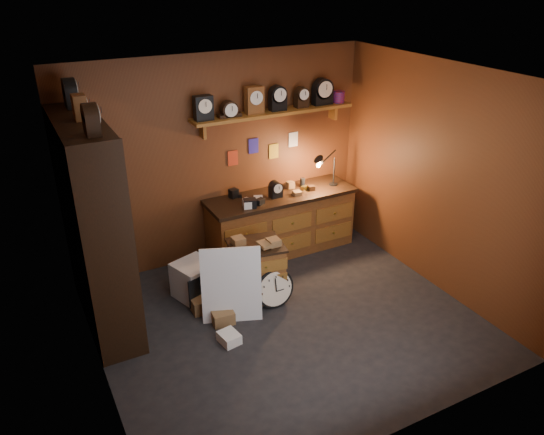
{
  "coord_description": "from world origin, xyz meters",
  "views": [
    {
      "loc": [
        -2.41,
        -4.23,
        3.64
      ],
      "look_at": [
        -0.01,
        0.35,
        1.15
      ],
      "focal_mm": 35.0,
      "sensor_mm": 36.0,
      "label": 1
    }
  ],
  "objects": [
    {
      "name": "low_cabinet",
      "position": [
        -0.08,
        0.61,
        0.39
      ],
      "size": [
        0.7,
        0.62,
        0.8
      ],
      "rotation": [
        0.0,
        0.0,
        -0.16
      ],
      "color": "brown",
      "rests_on": "ground"
    },
    {
      "name": "floor_box_c",
      "position": [
        -0.79,
        0.62,
        0.08
      ],
      "size": [
        0.22,
        0.19,
        0.16
      ],
      "primitive_type": "cube",
      "rotation": [
        0.0,
        0.0,
        -0.02
      ],
      "color": "olive",
      "rests_on": "ground"
    },
    {
      "name": "big_round_clock",
      "position": [
        0.01,
        0.34,
        0.23
      ],
      "size": [
        0.47,
        0.16,
        0.48
      ],
      "color": "black",
      "rests_on": "ground"
    },
    {
      "name": "room_shell",
      "position": [
        0.04,
        0.11,
        1.72
      ],
      "size": [
        4.02,
        3.62,
        2.71
      ],
      "color": "#5C2F15",
      "rests_on": "ground"
    },
    {
      "name": "mini_fridge",
      "position": [
        -0.74,
        0.95,
        0.22
      ],
      "size": [
        0.55,
        0.57,
        0.45
      ],
      "rotation": [
        0.0,
        0.0,
        0.33
      ],
      "color": "silver",
      "rests_on": "ground"
    },
    {
      "name": "shelving_unit",
      "position": [
        -1.79,
        0.98,
        1.25
      ],
      "size": [
        0.47,
        1.6,
        2.58
      ],
      "color": "black",
      "rests_on": "ground"
    },
    {
      "name": "white_panel",
      "position": [
        -0.52,
        0.36,
        0.0
      ],
      "size": [
        0.69,
        0.41,
        0.88
      ],
      "primitive_type": "cube",
      "rotation": [
        -0.17,
        0.0,
        -0.36
      ],
      "color": "silver",
      "rests_on": "ground"
    },
    {
      "name": "floor_box_a",
      "position": [
        -0.65,
        0.31,
        0.07
      ],
      "size": [
        0.26,
        0.22,
        0.15
      ],
      "primitive_type": "cube",
      "rotation": [
        0.0,
        0.0,
        -0.09
      ],
      "color": "olive",
      "rests_on": "ground"
    },
    {
      "name": "floor",
      "position": [
        0.0,
        0.0,
        0.0
      ],
      "size": [
        4.0,
        4.0,
        0.0
      ],
      "primitive_type": "plane",
      "color": "black",
      "rests_on": "ground"
    },
    {
      "name": "workbench",
      "position": [
        0.72,
        1.47,
        0.47
      ],
      "size": [
        2.06,
        0.66,
        1.36
      ],
      "color": "brown",
      "rests_on": "ground"
    },
    {
      "name": "floor_box_b",
      "position": [
        -0.73,
        -0.03,
        0.06
      ],
      "size": [
        0.22,
        0.25,
        0.11
      ],
      "primitive_type": "cube",
      "rotation": [
        0.0,
        0.0,
        0.16
      ],
      "color": "white",
      "rests_on": "ground"
    }
  ]
}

